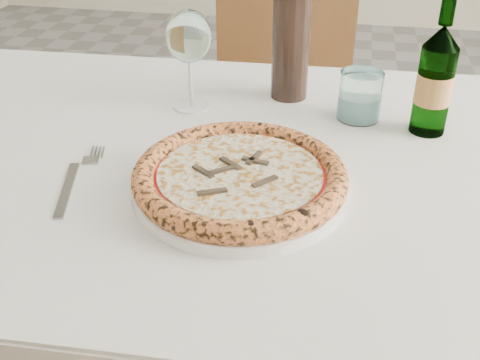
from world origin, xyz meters
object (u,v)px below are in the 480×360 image
at_px(chair_far, 284,95).
at_px(beer_bottle, 435,80).
at_px(pizza, 240,176).
at_px(tumbler, 360,99).
at_px(plate, 240,187).
at_px(dining_table, 251,207).
at_px(wine_glass, 189,39).
at_px(wine_bottle, 291,34).

distance_m(chair_far, beer_bottle, 0.76).
distance_m(pizza, tumbler, 0.32).
height_order(plate, tumbler, tumbler).
xyz_separation_m(dining_table, pizza, (-0.00, -0.10, 0.12)).
xyz_separation_m(dining_table, wine_glass, (-0.14, 0.17, 0.22)).
height_order(plate, wine_bottle, wine_bottle).
bearing_deg(wine_glass, wine_bottle, 25.81).
xyz_separation_m(pizza, wine_bottle, (0.03, 0.35, 0.09)).
distance_m(dining_table, pizza, 0.15).
bearing_deg(plate, beer_bottle, 42.03).
bearing_deg(plate, pizza, -163.78).
height_order(wine_glass, beer_bottle, beer_bottle).
height_order(chair_far, beer_bottle, beer_bottle).
xyz_separation_m(plate, tumbler, (0.16, 0.28, 0.03)).
relative_size(chair_far, tumbler, 11.06).
relative_size(plate, beer_bottle, 1.34).
bearing_deg(beer_bottle, tumbler, 165.22).
bearing_deg(wine_bottle, chair_far, 97.14).
bearing_deg(pizza, plate, 16.22).
distance_m(pizza, beer_bottle, 0.37).
bearing_deg(tumbler, beer_bottle, -14.78).
bearing_deg(chair_far, plate, -87.57).
distance_m(plate, wine_bottle, 0.37).
xyz_separation_m(plate, wine_glass, (-0.14, 0.27, 0.12)).
bearing_deg(dining_table, wine_glass, 129.88).
height_order(tumbler, beer_bottle, beer_bottle).
height_order(plate, beer_bottle, beer_bottle).
relative_size(chair_far, wine_bottle, 3.32).
bearing_deg(beer_bottle, plate, -137.97).
bearing_deg(dining_table, tumbler, 48.02).
bearing_deg(wine_bottle, wine_glass, -154.19).
bearing_deg(pizza, wine_glass, 117.63).
relative_size(wine_glass, wine_bottle, 0.63).
distance_m(pizza, wine_bottle, 0.36).
height_order(dining_table, beer_bottle, beer_bottle).
relative_size(wine_glass, beer_bottle, 0.78).
distance_m(tumbler, wine_bottle, 0.17).
xyz_separation_m(chair_far, plate, (0.04, -0.86, 0.23)).
bearing_deg(dining_table, chair_far, 92.75).
relative_size(chair_far, pizza, 3.09).
bearing_deg(chair_far, dining_table, -87.25).
xyz_separation_m(dining_table, chair_far, (-0.04, 0.76, -0.13)).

